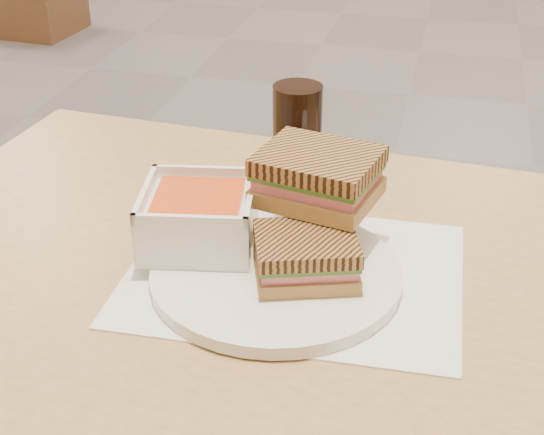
% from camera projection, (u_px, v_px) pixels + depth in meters
% --- Properties ---
extents(main_table, '(1.26, 0.80, 0.75)m').
position_uv_depth(main_table, '(359.00, 366.00, 0.93)').
color(main_table, tan).
rests_on(main_table, ground).
extents(tray_liner, '(0.38, 0.30, 0.00)m').
position_uv_depth(tray_liner, '(294.00, 273.00, 0.90)').
color(tray_liner, white).
rests_on(tray_liner, main_table).
extents(plate, '(0.28, 0.28, 0.01)m').
position_uv_depth(plate, '(276.00, 275.00, 0.88)').
color(plate, white).
rests_on(plate, tray_liner).
extents(soup_bowl, '(0.15, 0.15, 0.07)m').
position_uv_depth(soup_bowl, '(199.00, 219.00, 0.91)').
color(soup_bowl, white).
rests_on(soup_bowl, plate).
extents(panini_lower, '(0.13, 0.12, 0.05)m').
position_uv_depth(panini_lower, '(306.00, 256.00, 0.85)').
color(panini_lower, '#A7804A').
rests_on(panini_lower, plate).
extents(panini_upper, '(0.15, 0.13, 0.06)m').
position_uv_depth(panini_upper, '(318.00, 176.00, 0.90)').
color(panini_upper, '#A7804A').
rests_on(panini_upper, panini_lower).
extents(cola_glass, '(0.07, 0.07, 0.14)m').
position_uv_depth(cola_glass, '(297.00, 136.00, 1.06)').
color(cola_glass, black).
rests_on(cola_glass, main_table).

